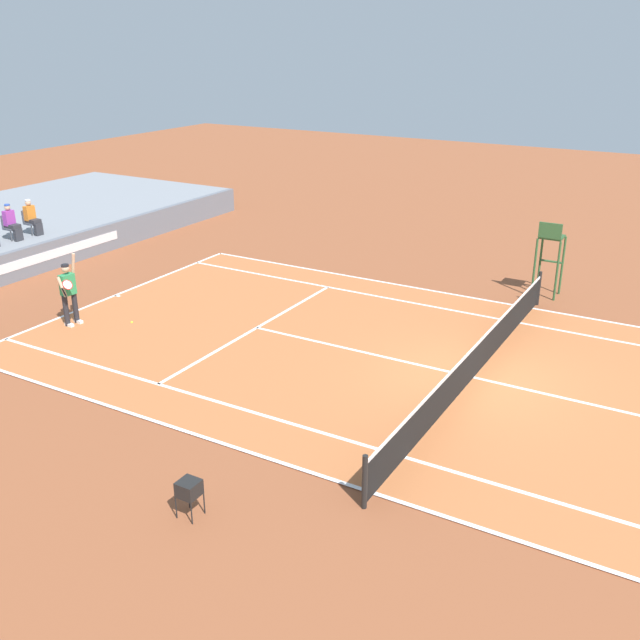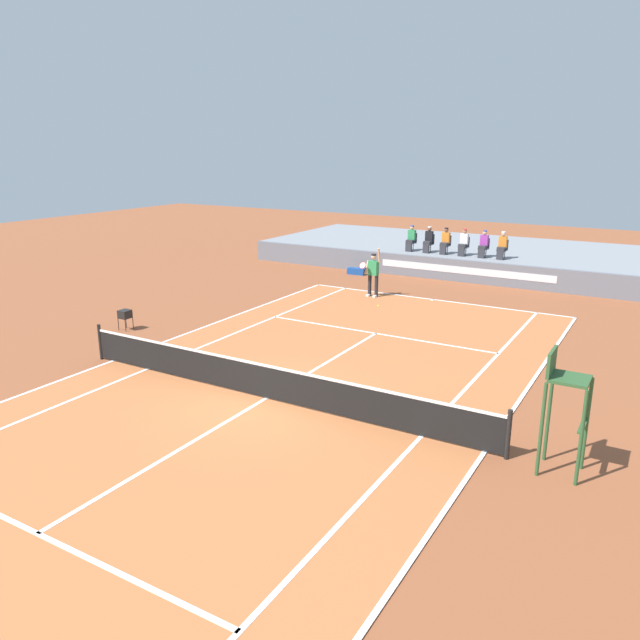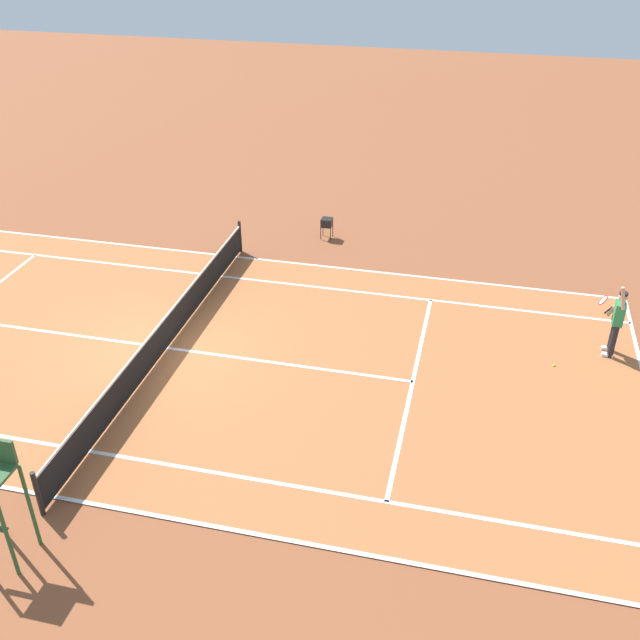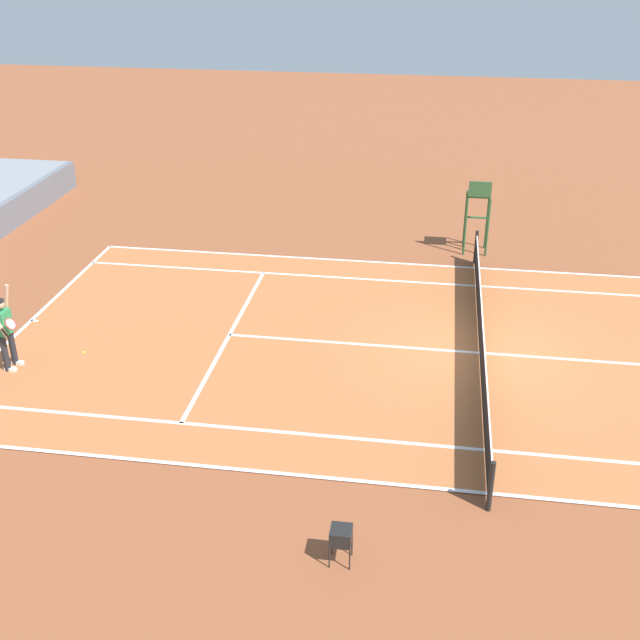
% 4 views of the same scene
% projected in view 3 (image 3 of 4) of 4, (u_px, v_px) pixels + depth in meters
% --- Properties ---
extents(ground_plane, '(80.00, 80.00, 0.00)m').
position_uv_depth(ground_plane, '(168.00, 349.00, 19.06)').
color(ground_plane, brown).
extents(court, '(11.08, 23.88, 0.03)m').
position_uv_depth(court, '(168.00, 348.00, 19.06)').
color(court, '#B76638').
rests_on(court, ground).
extents(net, '(11.98, 0.10, 1.07)m').
position_uv_depth(net, '(166.00, 332.00, 18.79)').
color(net, black).
rests_on(net, ground).
extents(tennis_player, '(0.78, 0.62, 2.08)m').
position_uv_depth(tennis_player, '(616.00, 321.00, 18.35)').
color(tennis_player, '#232328').
rests_on(tennis_player, ground).
extents(tennis_ball, '(0.07, 0.07, 0.07)m').
position_uv_depth(tennis_ball, '(554.00, 365.00, 18.35)').
color(tennis_ball, '#D1E533').
rests_on(tennis_ball, ground).
extents(ball_hopper, '(0.36, 0.36, 0.70)m').
position_uv_depth(ball_hopper, '(327.00, 222.00, 24.63)').
color(ball_hopper, black).
rests_on(ball_hopper, ground).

